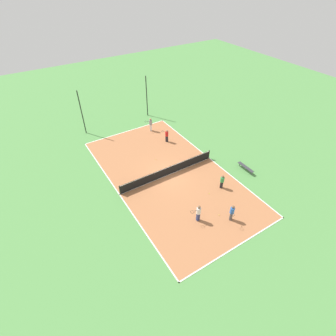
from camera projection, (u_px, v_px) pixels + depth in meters
The scene contains 14 objects.
ground_plane at pixel (168, 175), 26.28m from camera, with size 80.00×80.00×0.00m, color #518E47.
court_surface at pixel (168, 175), 26.28m from camera, with size 10.67×19.75×0.02m.
tennis_net at pixel (168, 171), 25.94m from camera, with size 10.47×0.10×1.04m.
bench at pixel (246, 167), 26.60m from camera, with size 0.36×1.99×0.45m.
player_near_white at pixel (198, 212), 21.16m from camera, with size 0.96×0.43×1.70m.
player_coach_red at pixel (167, 135), 30.40m from camera, with size 0.65×0.99×1.57m.
player_far_green at pixel (222, 181), 24.31m from camera, with size 0.51×0.51×1.48m.
player_baseline_gray at pixel (151, 124), 32.29m from camera, with size 0.98×0.70×1.70m.
player_near_blue at pixel (232, 212), 21.24m from camera, with size 0.88×0.91×1.63m.
tennis_ball_near_net at pixel (156, 159), 28.20m from camera, with size 0.07×0.07×0.07m, color #CCE033.
tennis_ball_right_alley at pixel (209, 194), 24.15m from camera, with size 0.07×0.07×0.07m, color #CCE033.
tennis_ball_midcourt at pixel (219, 215), 22.16m from camera, with size 0.07×0.07×0.07m, color #CCE033.
fence_post_back_left at pixel (82, 113), 30.80m from camera, with size 0.12×0.12×5.46m.
fence_post_back_right at pixel (147, 96), 34.38m from camera, with size 0.12×0.12×5.46m.
Camera 1 is at (-10.58, -16.90, 17.14)m, focal length 28.00 mm.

